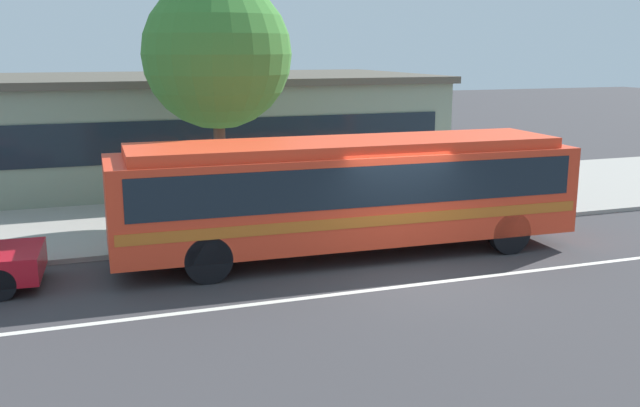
% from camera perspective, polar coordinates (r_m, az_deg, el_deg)
% --- Properties ---
extents(ground_plane, '(120.00, 120.00, 0.00)m').
position_cam_1_polar(ground_plane, '(15.55, 7.13, -5.49)').
color(ground_plane, '#3B393B').
extents(sidewalk_slab, '(60.00, 8.00, 0.12)m').
position_cam_1_polar(sidewalk_slab, '(21.92, -1.19, 0.00)').
color(sidewalk_slab, '#9E988F').
rests_on(sidewalk_slab, ground_plane).
extents(lane_stripe_center, '(56.00, 0.16, 0.01)m').
position_cam_1_polar(lane_stripe_center, '(14.88, 8.51, -6.35)').
color(lane_stripe_center, silver).
rests_on(lane_stripe_center, ground_plane).
extents(transit_bus, '(10.81, 2.85, 2.69)m').
position_cam_1_polar(transit_bus, '(16.45, 2.25, 1.21)').
color(transit_bus, red).
rests_on(transit_bus, ground_plane).
extents(pedestrian_waiting_near_sign, '(0.41, 0.41, 1.64)m').
position_cam_1_polar(pedestrian_waiting_near_sign, '(19.35, 8.49, 1.30)').
color(pedestrian_waiting_near_sign, '#3B303C').
rests_on(pedestrian_waiting_near_sign, sidewalk_slab).
extents(bus_stop_sign, '(0.08, 0.44, 2.37)m').
position_cam_1_polar(bus_stop_sign, '(19.62, 8.84, 3.11)').
color(bus_stop_sign, gray).
rests_on(bus_stop_sign, sidewalk_slab).
extents(street_tree_near_stop, '(3.91, 3.91, 6.42)m').
position_cam_1_polar(street_tree_near_stop, '(19.17, -8.24, 11.71)').
color(street_tree_near_stop, brown).
rests_on(street_tree_near_stop, sidewalk_slab).
extents(station_building, '(17.15, 9.34, 3.79)m').
position_cam_1_polar(station_building, '(27.04, -10.19, 6.10)').
color(station_building, gray).
rests_on(station_building, ground_plane).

